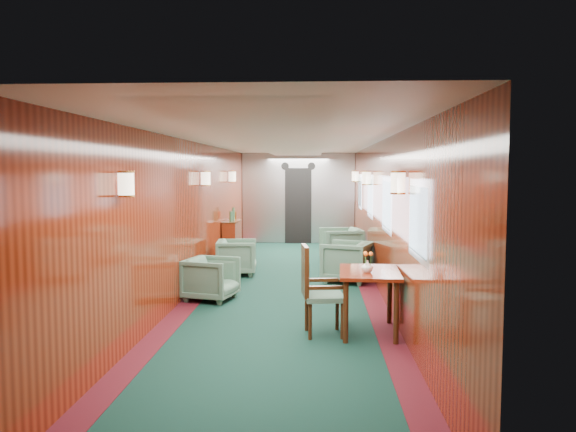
% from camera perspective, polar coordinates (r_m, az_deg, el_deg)
% --- Properties ---
extents(room, '(12.00, 12.10, 2.40)m').
position_cam_1_polar(room, '(9.01, -0.21, 2.74)').
color(room, black).
rests_on(room, ground).
extents(bulkhead, '(2.98, 0.17, 2.39)m').
position_cam_1_polar(bulkhead, '(14.93, 1.05, 1.77)').
color(bulkhead, '#A7A9AE').
rests_on(bulkhead, ground).
extents(windows_right, '(0.02, 8.60, 0.80)m').
position_cam_1_polar(windows_right, '(9.31, 9.06, 1.61)').
color(windows_right, silver).
rests_on(windows_right, ground).
extents(wall_sconces, '(2.97, 7.97, 0.25)m').
position_cam_1_polar(wall_sconces, '(9.58, -0.02, 3.78)').
color(wall_sconces, beige).
rests_on(wall_sconces, ground).
extents(dining_table, '(0.74, 1.03, 0.75)m').
position_cam_1_polar(dining_table, '(6.77, 8.26, -6.53)').
color(dining_table, maroon).
rests_on(dining_table, ground).
extents(side_chair, '(0.53, 0.55, 1.06)m').
position_cam_1_polar(side_chair, '(6.63, 2.82, -7.18)').
color(side_chair, '#1C4133').
rests_on(side_chair, ground).
extents(credenza, '(0.30, 0.96, 1.14)m').
position_cam_1_polar(credenza, '(12.22, -5.71, -2.40)').
color(credenza, maroon).
rests_on(credenza, ground).
extents(flower_vase, '(0.17, 0.17, 0.14)m').
position_cam_1_polar(flower_vase, '(6.62, 8.05, -5.09)').
color(flower_vase, silver).
rests_on(flower_vase, dining_table).
extents(armchair_left_near, '(0.85, 0.84, 0.64)m').
position_cam_1_polar(armchair_left_near, '(8.51, -7.80, -6.33)').
color(armchair_left_near, '#1C4133').
rests_on(armchair_left_near, ground).
extents(armchair_left_far, '(0.78, 0.76, 0.66)m').
position_cam_1_polar(armchair_left_far, '(10.48, -5.22, -4.18)').
color(armchair_left_far, '#1C4133').
rests_on(armchair_left_far, ground).
extents(armchair_right_near, '(0.99, 0.98, 0.71)m').
position_cam_1_polar(armchair_right_near, '(9.83, 6.00, -4.62)').
color(armchair_right_near, '#1C4133').
rests_on(armchair_right_near, ground).
extents(armchair_right_far, '(0.95, 0.93, 0.74)m').
position_cam_1_polar(armchair_right_far, '(11.77, 5.39, -3.00)').
color(armchair_right_far, '#1C4133').
rests_on(armchair_right_far, ground).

